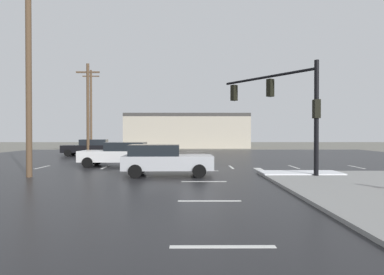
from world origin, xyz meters
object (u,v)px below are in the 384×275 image
Objects in this scene: sedan_silver at (165,159)px; traffic_signal_mast at (285,100)px; sedan_white at (118,154)px; utility_pole_mid at (29,67)px; sedan_black at (89,147)px; utility_pole_distant at (91,108)px; utility_pole_far at (88,108)px.

traffic_signal_mast is at bearing 3.06° from sedan_silver.
traffic_signal_mast is 1.21× the size of sedan_white.
traffic_signal_mast is 12.99m from utility_pole_mid.
utility_pole_mid reaches higher than sedan_black.
traffic_signal_mast is 0.52× the size of utility_pole_distant.
traffic_signal_mast is at bearing 4.33° from utility_pole_mid.
sedan_black is at bearing -73.53° from utility_pole_distant.
traffic_signal_mast is 0.63× the size of utility_pole_far.
sedan_white is (-9.64, 4.00, -3.06)m from traffic_signal_mast.
traffic_signal_mast is 31.05m from utility_pole_distant.
sedan_black is 16.77m from sedan_silver.
sedan_white is (-3.37, 4.50, 0.00)m from sedan_silver.
utility_pole_mid is at bearing -78.64° from utility_pole_distant.
sedan_white is at bearing -68.17° from utility_pole_distant.
utility_pole_mid reaches higher than sedan_white.
utility_pole_mid is at bearing -83.03° from utility_pole_far.
utility_pole_distant is at bearing -79.49° from sedan_black.
utility_pole_distant is at bearing 113.25° from sedan_silver.
sedan_silver is 1.00× the size of sedan_white.
sedan_silver is at bearing 55.88° from traffic_signal_mast.
utility_pole_distant is (-11.85, 25.67, 4.65)m from sedan_silver.
utility_pole_far is (0.21, -0.81, 3.72)m from sedan_black.
sedan_white is (5.16, -9.94, 0.00)m from sedan_black.
sedan_white is at bearing 57.03° from utility_pole_mid.
sedan_black is 0.53× the size of utility_pole_far.
utility_pole_distant reaches higher than sedan_white.
sedan_black is 15.71m from utility_pole_mid.
sedan_black is 1.02× the size of sedan_silver.
utility_pole_mid is 14.23m from utility_pole_far.
utility_pole_mid is at bearing 58.59° from sedan_white.
sedan_black is 0.44× the size of utility_pole_distant.
sedan_black is at bearing 97.38° from utility_pole_mid.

